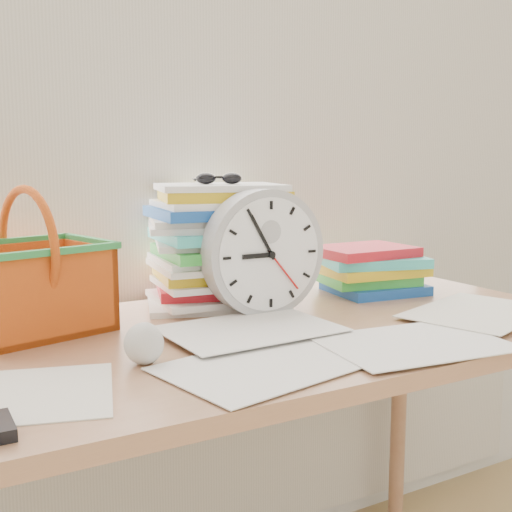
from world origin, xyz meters
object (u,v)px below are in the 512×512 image
desk (256,365)px  paper_stack (217,245)px  clock (264,253)px  basket (28,262)px  book_stack (369,269)px

desk → paper_stack: size_ratio=4.51×
desk → clock: size_ratio=5.29×
desk → clock: bearing=52.4°
paper_stack → basket: bearing=-174.6°
desk → paper_stack: (0.03, 0.22, 0.21)m
desk → basket: bearing=154.7°
basket → desk: bearing=-39.7°
clock → paper_stack: bearing=106.8°
desk → basket: (-0.39, 0.18, 0.21)m
basket → book_stack: bearing=-15.7°
paper_stack → desk: bearing=-96.6°
clock → book_stack: bearing=12.7°
desk → book_stack: bearing=21.7°
paper_stack → book_stack: bearing=-8.3°
book_stack → clock: bearing=-167.3°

